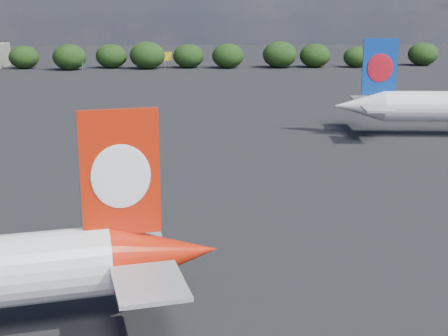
{
  "coord_description": "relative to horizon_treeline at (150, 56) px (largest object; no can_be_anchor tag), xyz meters",
  "views": [
    {
      "loc": [
        11.14,
        -37.52,
        20.98
      ],
      "look_at": [
        16.0,
        12.0,
        8.0
      ],
      "focal_mm": 50.0,
      "sensor_mm": 36.0,
      "label": 1
    }
  ],
  "objects": [
    {
      "name": "horizon_treeline",
      "position": [
        0.0,
        0.0,
        0.0
      ],
      "size": [
        204.6,
        15.38,
        9.22
      ],
      "color": "black",
      "rests_on": "ground"
    },
    {
      "name": "billboard_yellow",
      "position": [
        5.05,
        1.88,
        -0.26
      ],
      "size": [
        5.0,
        0.3,
        5.5
      ],
      "color": "gold",
      "rests_on": "ground"
    },
    {
      "name": "highway_sign",
      "position": [
        -24.95,
        -4.12,
        -1.01
      ],
      "size": [
        6.0,
        0.3,
        4.5
      ],
      "color": "#146426",
      "rests_on": "ground"
    },
    {
      "name": "ground",
      "position": [
        -6.95,
        -120.12,
        -4.13
      ],
      "size": [
        500.0,
        500.0,
        0.0
      ],
      "primitive_type": "plane",
      "color": "black",
      "rests_on": "ground"
    }
  ]
}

